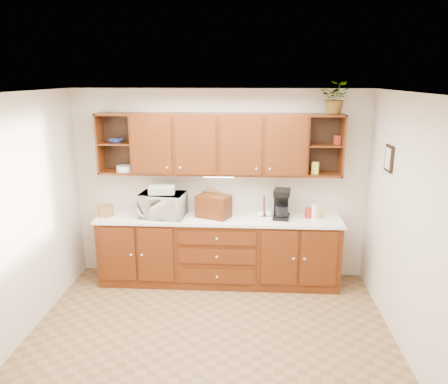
# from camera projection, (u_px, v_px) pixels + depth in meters

# --- Properties ---
(floor) EXTENTS (4.00, 4.00, 0.00)m
(floor) POSITION_uv_depth(u_px,v_px,m) (209.00, 342.00, 4.66)
(floor) COLOR brown
(floor) RESTS_ON ground
(ceiling) EXTENTS (4.00, 4.00, 0.00)m
(ceiling) POSITION_uv_depth(u_px,v_px,m) (207.00, 93.00, 3.99)
(ceiling) COLOR white
(ceiling) RESTS_ON back_wall
(back_wall) EXTENTS (4.00, 0.00, 4.00)m
(back_wall) POSITION_uv_depth(u_px,v_px,m) (220.00, 185.00, 6.01)
(back_wall) COLOR beige
(back_wall) RESTS_ON floor
(left_wall) EXTENTS (0.00, 3.50, 3.50)m
(left_wall) POSITION_uv_depth(u_px,v_px,m) (13.00, 223.00, 4.44)
(left_wall) COLOR beige
(left_wall) RESTS_ON floor
(right_wall) EXTENTS (0.00, 3.50, 3.50)m
(right_wall) POSITION_uv_depth(u_px,v_px,m) (414.00, 231.00, 4.21)
(right_wall) COLOR beige
(right_wall) RESTS_ON floor
(base_cabinets) EXTENTS (3.20, 0.60, 0.90)m
(base_cabinets) POSITION_uv_depth(u_px,v_px,m) (219.00, 251.00, 5.94)
(base_cabinets) COLOR #3A1506
(base_cabinets) RESTS_ON floor
(countertop) EXTENTS (3.24, 0.64, 0.04)m
(countertop) POSITION_uv_depth(u_px,v_px,m) (219.00, 218.00, 5.81)
(countertop) COLOR white
(countertop) RESTS_ON base_cabinets
(upper_cabinets) EXTENTS (3.20, 0.33, 0.80)m
(upper_cabinets) POSITION_uv_depth(u_px,v_px,m) (220.00, 144.00, 5.71)
(upper_cabinets) COLOR #3A1506
(upper_cabinets) RESTS_ON back_wall
(undercabinet_light) EXTENTS (0.40, 0.05, 0.02)m
(undercabinet_light) POSITION_uv_depth(u_px,v_px,m) (219.00, 176.00, 5.76)
(undercabinet_light) COLOR white
(undercabinet_light) RESTS_ON upper_cabinets
(framed_picture) EXTENTS (0.03, 0.24, 0.30)m
(framed_picture) POSITION_uv_depth(u_px,v_px,m) (389.00, 158.00, 4.94)
(framed_picture) COLOR black
(framed_picture) RESTS_ON right_wall
(wicker_basket) EXTENTS (0.29, 0.29, 0.14)m
(wicker_basket) POSITION_uv_depth(u_px,v_px,m) (105.00, 211.00, 5.84)
(wicker_basket) COLOR olive
(wicker_basket) RESTS_ON countertop
(microwave) EXTENTS (0.63, 0.47, 0.32)m
(microwave) POSITION_uv_depth(u_px,v_px,m) (163.00, 205.00, 5.78)
(microwave) COLOR beige
(microwave) RESTS_ON countertop
(towel_stack) EXTENTS (0.35, 0.27, 0.10)m
(towel_stack) POSITION_uv_depth(u_px,v_px,m) (162.00, 189.00, 5.72)
(towel_stack) COLOR #F0E371
(towel_stack) RESTS_ON microwave
(wine_bottle) EXTENTS (0.07, 0.07, 0.28)m
(wine_bottle) POSITION_uv_depth(u_px,v_px,m) (199.00, 205.00, 5.87)
(wine_bottle) COLOR black
(wine_bottle) RESTS_ON countertop
(woven_tray) EXTENTS (0.36, 0.14, 0.34)m
(woven_tray) POSITION_uv_depth(u_px,v_px,m) (211.00, 212.00, 5.99)
(woven_tray) COLOR olive
(woven_tray) RESTS_ON countertop
(bread_box) EXTENTS (0.50, 0.41, 0.30)m
(bread_box) POSITION_uv_depth(u_px,v_px,m) (214.00, 206.00, 5.76)
(bread_box) COLOR #3A1506
(bread_box) RESTS_ON countertop
(mug_tree) EXTENTS (0.25, 0.25, 0.27)m
(mug_tree) POSITION_uv_depth(u_px,v_px,m) (264.00, 213.00, 5.84)
(mug_tree) COLOR #3A1506
(mug_tree) RESTS_ON countertop
(canister_red) EXTENTS (0.14, 0.14, 0.13)m
(canister_red) POSITION_uv_depth(u_px,v_px,m) (309.00, 213.00, 5.76)
(canister_red) COLOR maroon
(canister_red) RESTS_ON countertop
(canister_white) EXTENTS (0.10, 0.10, 0.18)m
(canister_white) POSITION_uv_depth(u_px,v_px,m) (314.00, 212.00, 5.72)
(canister_white) COLOR white
(canister_white) RESTS_ON countertop
(canister_yellow) EXTENTS (0.10, 0.10, 0.11)m
(canister_yellow) POSITION_uv_depth(u_px,v_px,m) (317.00, 214.00, 5.76)
(canister_yellow) COLOR yellow
(canister_yellow) RESTS_ON countertop
(coffee_maker) EXTENTS (0.25, 0.30, 0.39)m
(coffee_maker) POSITION_uv_depth(u_px,v_px,m) (282.00, 204.00, 5.72)
(coffee_maker) COLOR black
(coffee_maker) RESTS_ON countertop
(bowl_stack) EXTENTS (0.23, 0.23, 0.05)m
(bowl_stack) POSITION_uv_depth(u_px,v_px,m) (116.00, 141.00, 5.76)
(bowl_stack) COLOR navy
(bowl_stack) RESTS_ON upper_cabinets
(plate_stack) EXTENTS (0.24, 0.24, 0.07)m
(plate_stack) POSITION_uv_depth(u_px,v_px,m) (125.00, 168.00, 5.85)
(plate_stack) COLOR white
(plate_stack) RESTS_ON upper_cabinets
(pantry_box_yellow) EXTENTS (0.10, 0.09, 0.15)m
(pantry_box_yellow) POSITION_uv_depth(u_px,v_px,m) (315.00, 168.00, 5.67)
(pantry_box_yellow) COLOR yellow
(pantry_box_yellow) RESTS_ON upper_cabinets
(pantry_box_red) EXTENTS (0.09, 0.08, 0.12)m
(pantry_box_red) POSITION_uv_depth(u_px,v_px,m) (337.00, 140.00, 5.59)
(pantry_box_red) COLOR maroon
(pantry_box_red) RESTS_ON upper_cabinets
(potted_plant) EXTENTS (0.46, 0.44, 0.40)m
(potted_plant) POSITION_uv_depth(u_px,v_px,m) (336.00, 98.00, 5.43)
(potted_plant) COLOR #999999
(potted_plant) RESTS_ON upper_cabinets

